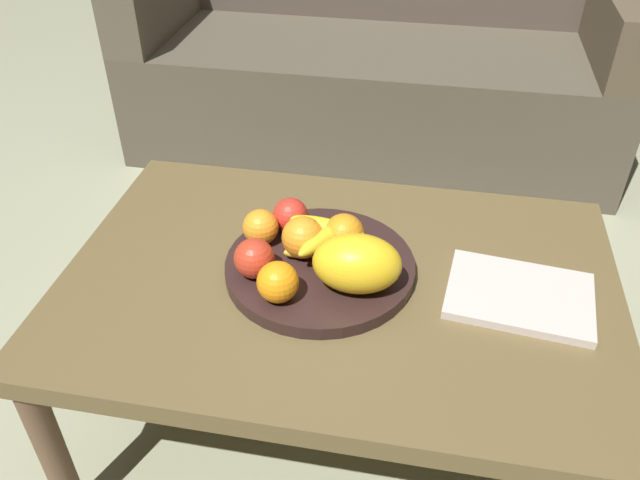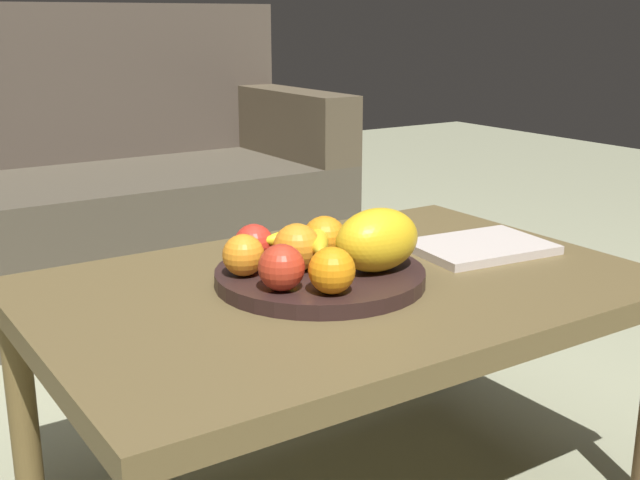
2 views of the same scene
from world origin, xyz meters
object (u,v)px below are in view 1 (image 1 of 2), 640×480
object	(u,v)px
melon_large_front	(357,264)
orange_right	(261,227)
orange_left	(341,234)
orange_back	(278,282)
couch	(375,61)
magazine	(519,294)
banana_bunch	(326,238)
apple_front	(290,215)
apple_left	(254,258)
coffee_table	(338,296)
fruit_bowl	(320,267)
orange_front	(303,237)

from	to	relation	value
melon_large_front	orange_right	bearing A→B (deg)	153.75
orange_left	orange_back	bearing A→B (deg)	-118.87
couch	magazine	xyz separation A→B (m)	(0.41, -1.37, 0.13)
orange_back	banana_bunch	xyz separation A→B (m)	(0.06, 0.14, -0.01)
couch	magazine	world-z (taller)	couch
orange_left	apple_front	world-z (taller)	orange_left
orange_left	apple_left	size ratio (longest dim) A/B	1.05
coffee_table	fruit_bowl	bearing A→B (deg)	168.38
fruit_bowl	melon_large_front	bearing A→B (deg)	-37.16
coffee_table	fruit_bowl	size ratio (longest dim) A/B	2.91
couch	orange_front	distance (m)	1.36
magazine	apple_front	bearing A→B (deg)	174.18
orange_front	orange_back	size ratio (longest dim) A/B	1.09
fruit_bowl	magazine	size ratio (longest dim) A/B	1.40
orange_front	melon_large_front	bearing A→B (deg)	-33.51
orange_back	coffee_table	bearing A→B (deg)	49.22
fruit_bowl	orange_right	world-z (taller)	orange_right
couch	melon_large_front	world-z (taller)	couch
melon_large_front	orange_back	bearing A→B (deg)	-156.98
melon_large_front	apple_left	xyz separation A→B (m)	(-0.18, 0.00, -0.02)
orange_back	apple_left	size ratio (longest dim) A/B	0.99
couch	orange_left	world-z (taller)	couch
orange_right	magazine	size ratio (longest dim) A/B	0.27
melon_large_front	orange_left	bearing A→B (deg)	113.22
coffee_table	magazine	size ratio (longest dim) A/B	4.07
coffee_table	fruit_bowl	world-z (taller)	fruit_bowl
orange_right	orange_back	size ratio (longest dim) A/B	0.95
banana_bunch	magazine	distance (m)	0.36
coffee_table	melon_large_front	distance (m)	0.14
coffee_table	orange_right	world-z (taller)	orange_right
fruit_bowl	orange_back	world-z (taller)	orange_back
fruit_bowl	banana_bunch	world-z (taller)	banana_bunch
fruit_bowl	banana_bunch	bearing A→B (deg)	83.43
couch	orange_right	xyz separation A→B (m)	(-0.07, -1.33, 0.18)
coffee_table	fruit_bowl	distance (m)	0.07
apple_left	banana_bunch	bearing A→B (deg)	39.08
orange_front	apple_front	size ratio (longest dim) A/B	1.16
orange_back	melon_large_front	bearing A→B (deg)	23.02
coffee_table	orange_left	bearing A→B (deg)	95.27
coffee_table	apple_front	distance (m)	0.18
melon_large_front	orange_back	world-z (taller)	melon_large_front
couch	fruit_bowl	distance (m)	1.37
couch	orange_back	xyz separation A→B (m)	(0.00, -1.48, 0.18)
fruit_bowl	apple_left	distance (m)	0.13
orange_left	fruit_bowl	bearing A→B (deg)	-127.51
orange_front	orange_back	world-z (taller)	orange_front
fruit_bowl	banana_bunch	xyz separation A→B (m)	(0.00, 0.03, 0.04)
orange_back	apple_left	bearing A→B (deg)	135.76
orange_front	apple_left	xyz separation A→B (m)	(-0.07, -0.07, -0.00)
fruit_bowl	magazine	world-z (taller)	fruit_bowl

